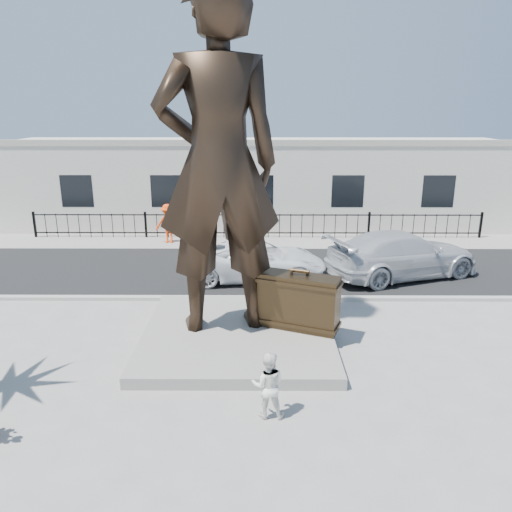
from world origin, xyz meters
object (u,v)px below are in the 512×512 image
at_px(suitcase, 299,302).
at_px(tourist, 268,385).
at_px(car_white, 257,260).
at_px(statue, 218,164).

relative_size(suitcase, tourist, 1.52).
bearing_deg(tourist, car_white, -85.99).
height_order(statue, car_white, statue).
bearing_deg(suitcase, tourist, -81.67).
bearing_deg(suitcase, car_white, 125.21).
distance_m(statue, tourist, 5.81).
xyz_separation_m(statue, suitcase, (2.16, -0.21, -3.74)).
bearing_deg(statue, suitcase, 162.13).
bearing_deg(tourist, statue, -70.06).
distance_m(statue, car_white, 6.37).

